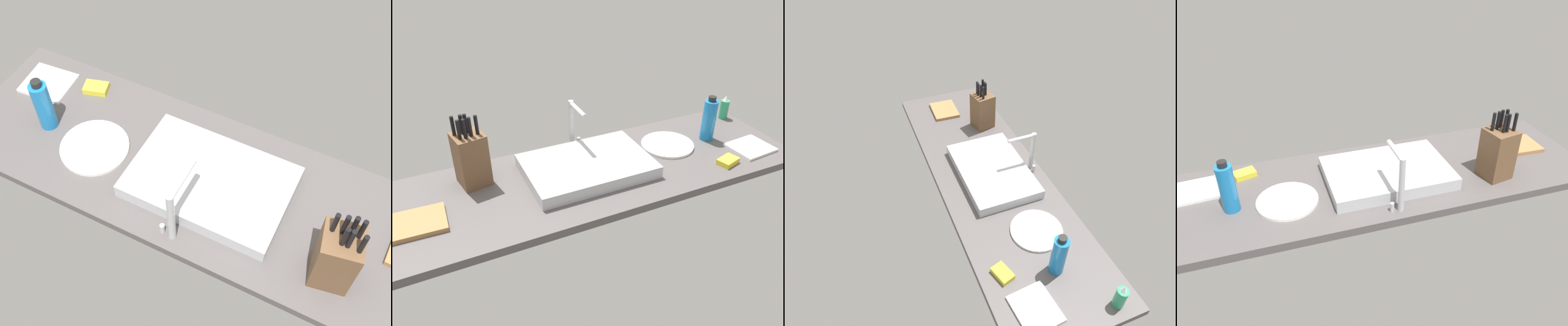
{
  "view_description": "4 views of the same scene",
  "coord_description": "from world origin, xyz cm",
  "views": [
    {
      "loc": [
        -39.32,
        87.07,
        145.13
      ],
      "look_at": [
        5.34,
        -0.54,
        10.18
      ],
      "focal_mm": 46.87,
      "sensor_mm": 36.0,
      "label": 1
    },
    {
      "loc": [
        -62.77,
        -131.97,
        100.63
      ],
      "look_at": [
        -3.0,
        -3.14,
        10.89
      ],
      "focal_mm": 38.28,
      "sensor_mm": 36.0,
      "label": 2
    },
    {
      "loc": [
        131.12,
        -57.37,
        138.53
      ],
      "look_at": [
        -3.31,
        -4.73,
        11.87
      ],
      "focal_mm": 33.43,
      "sensor_mm": 36.0,
      "label": 3
    },
    {
      "loc": [
        47.66,
        133.63,
        99.67
      ],
      "look_at": [
        5.2,
        0.63,
        11.79
      ],
      "focal_mm": 36.34,
      "sensor_mm": 36.0,
      "label": 4
    }
  ],
  "objects": [
    {
      "name": "sink_basin",
      "position": [
        -1.12,
        1.51,
        6.19
      ],
      "size": [
        52.24,
        34.92,
        5.39
      ],
      "primitive_type": "cube",
      "color": "#B7BABF",
      "rests_on": "countertop_slab"
    },
    {
      "name": "dinner_plate",
      "position": [
        41.91,
        5.5,
        4.1
      ],
      "size": [
        24.26,
        24.26,
        1.2
      ],
      "primitive_type": "cylinder",
      "color": "white",
      "rests_on": "countertop_slab"
    },
    {
      "name": "cutting_board",
      "position": [
        -70.07,
        -4.4,
        4.4
      ],
      "size": [
        20.8,
        16.46,
        1.8
      ],
      "primitive_type": "cube",
      "rotation": [
        0.0,
        0.0,
        -0.04
      ],
      "color": "#9E7042",
      "rests_on": "countertop_slab"
    },
    {
      "name": "dish_towel",
      "position": [
        75.35,
        -12.69,
        4.1
      ],
      "size": [
        19.51,
        17.63,
        1.2
      ],
      "primitive_type": "cube",
      "rotation": [
        0.0,
        0.0,
        0.08
      ],
      "color": "white",
      "rests_on": "countertop_slab"
    },
    {
      "name": "knife_block",
      "position": [
        -45.85,
        13.51,
        14.99
      ],
      "size": [
        13.2,
        13.34,
        29.64
      ],
      "rotation": [
        0.0,
        0.0,
        0.18
      ],
      "color": "brown",
      "rests_on": "countertop_slab"
    },
    {
      "name": "countertop_slab",
      "position": [
        0.0,
        0.0,
        1.75
      ],
      "size": [
        183.5,
        57.03,
        3.5
      ],
      "primitive_type": "cube",
      "color": "#514C4C",
      "rests_on": "ground"
    },
    {
      "name": "dish_sponge",
      "position": [
        57.12,
        -18.42,
        4.7
      ],
      "size": [
        10.32,
        8.29,
        2.4
      ],
      "primitive_type": "cube",
      "rotation": [
        0.0,
        0.0,
        0.28
      ],
      "color": "yellow",
      "rests_on": "countertop_slab"
    },
    {
      "name": "water_bottle",
      "position": [
        62.72,
        3.59,
        13.61
      ],
      "size": [
        6.36,
        6.36,
        21.71
      ],
      "color": "#1970B7",
      "rests_on": "countertop_slab"
    },
    {
      "name": "faucet",
      "position": [
        1.33,
        21.33,
        17.62
      ],
      "size": [
        5.5,
        15.99,
        23.05
      ],
      "color": "#B7BABF",
      "rests_on": "countertop_slab"
    }
  ]
}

